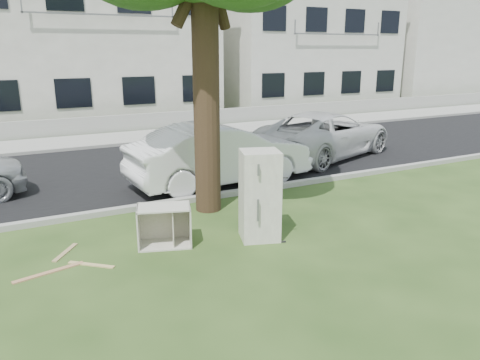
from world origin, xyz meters
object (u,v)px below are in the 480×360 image
cabinet (164,226)px  car_right (325,134)px  car_center (220,154)px  fridge (260,195)px

cabinet → car_right: (6.89, 4.52, 0.36)m
car_center → cabinet: bearing=136.6°
fridge → car_center: bearing=93.9°
fridge → cabinet: fridge is taller
fridge → cabinet: 1.78m
car_right → cabinet: bearing=103.5°
fridge → car_right: bearing=61.4°
fridge → cabinet: bearing=-178.7°
cabinet → car_right: size_ratio=0.18×
car_right → car_center: bearing=88.1°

